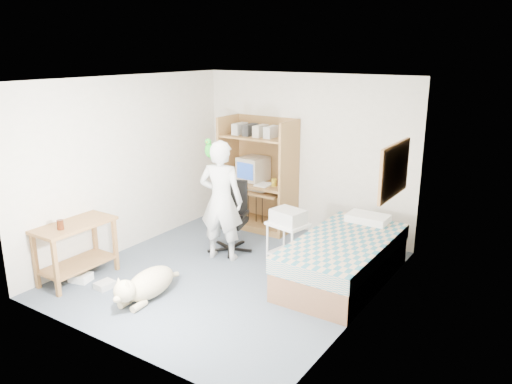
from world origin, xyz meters
TOP-DOWN VIEW (x-y plane):
  - floor at (0.00, 0.00)m, footprint 4.00×4.00m
  - wall_back at (0.00, 2.00)m, footprint 3.60×0.02m
  - wall_right at (1.80, 0.00)m, footprint 0.02×4.00m
  - wall_left at (-1.80, 0.00)m, footprint 0.02×4.00m
  - ceiling at (0.00, 0.00)m, footprint 3.60×4.00m
  - computer_hutch at (-0.70, 1.74)m, footprint 1.20×0.63m
  - bed at (1.30, 0.62)m, footprint 1.02×2.02m
  - side_desk at (-1.55, -1.20)m, footprint 0.50×1.00m
  - corkboard at (1.77, 0.90)m, footprint 0.04×0.94m
  - office_chair at (-0.48, 0.65)m, footprint 0.57×0.58m
  - person at (-0.42, 0.35)m, footprint 0.70×0.56m
  - parrot at (-0.62, 0.36)m, footprint 0.12×0.21m
  - dog at (-0.44, -1.10)m, footprint 0.41×1.11m
  - printer_cart at (0.47, 0.66)m, footprint 0.57×0.50m
  - printer at (0.47, 0.66)m, footprint 0.48×0.40m
  - crt_monitor at (-0.82, 1.75)m, footprint 0.44×0.46m
  - keyboard at (-0.70, 1.58)m, footprint 0.46×0.18m
  - pencil_cup at (-0.36, 1.65)m, footprint 0.08×0.08m
  - drink_glass at (-1.50, -1.42)m, footprint 0.08×0.08m
  - floor_box_a at (-1.47, -1.24)m, footprint 0.29×0.25m
  - floor_box_b at (-1.06, -1.20)m, footprint 0.20×0.23m

SIDE VIEW (x-z plane):
  - floor at x=0.00m, z-range 0.00..0.00m
  - floor_box_b at x=-1.06m, z-range 0.00..0.08m
  - floor_box_a at x=-1.47m, z-range 0.00..0.10m
  - dog at x=-0.44m, z-range -0.03..0.39m
  - bed at x=1.30m, z-range -0.04..0.62m
  - office_chair at x=-0.48m, z-range -0.14..0.87m
  - printer_cart at x=0.47m, z-range 0.10..0.70m
  - side_desk at x=-1.55m, z-range 0.12..0.87m
  - keyboard at x=-0.70m, z-range 0.66..0.69m
  - printer at x=0.47m, z-range 0.60..0.78m
  - drink_glass at x=-1.50m, z-range 0.75..0.87m
  - pencil_cup at x=-0.36m, z-range 0.76..0.88m
  - computer_hutch at x=-0.70m, z-range -0.08..1.72m
  - person at x=-0.42m, z-range 0.00..1.68m
  - crt_monitor at x=-0.82m, z-range 0.77..1.15m
  - wall_back at x=0.00m, z-range 0.00..2.50m
  - wall_right at x=1.80m, z-range 0.00..2.50m
  - wall_left at x=-1.80m, z-range 0.00..2.50m
  - corkboard at x=1.77m, z-range 1.12..1.78m
  - parrot at x=-0.62m, z-range 1.37..1.71m
  - ceiling at x=0.00m, z-range 2.49..2.51m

